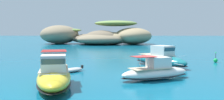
{
  "coord_description": "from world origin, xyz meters",
  "views": [
    {
      "loc": [
        -2.64,
        -23.87,
        4.37
      ],
      "look_at": [
        -3.37,
        10.77,
        1.8
      ],
      "focal_mm": 42.3,
      "sensor_mm": 36.0,
      "label": 1
    }
  ],
  "objects": [
    {
      "name": "islet_small",
      "position": [
        -21.75,
        63.0,
        2.94
      ],
      "size": [
        13.65,
        15.59,
        6.11
      ],
      "color": "#84755B",
      "rests_on": "ground"
    },
    {
      "name": "ground_plane",
      "position": [
        0.0,
        0.0,
        0.0
      ],
      "size": [
        400.0,
        400.0,
        0.0
      ],
      "primitive_type": "plane",
      "color": "#0C5B7A"
    },
    {
      "name": "motorboat_yellow",
      "position": [
        -7.56,
        -3.78,
        0.86
      ],
      "size": [
        4.39,
        9.03,
        2.72
      ],
      "color": "yellow",
      "rests_on": "ground"
    },
    {
      "name": "dinghy_tender",
      "position": [
        -7.37,
        3.67,
        0.22
      ],
      "size": [
        2.45,
        2.74,
        0.58
      ],
      "color": "#B2B2B2",
      "rests_on": "ground"
    },
    {
      "name": "islet_large",
      "position": [
        -4.84,
        60.87,
        2.5
      ],
      "size": [
        31.23,
        26.94,
        7.61
      ],
      "color": "#9E8966",
      "rests_on": "ground"
    },
    {
      "name": "motorboat_teal",
      "position": [
        2.59,
        8.32,
        0.85
      ],
      "size": [
        6.94,
        8.64,
        2.55
      ],
      "color": "#19727A",
      "rests_on": "ground"
    },
    {
      "name": "motorboat_white",
      "position": [
        0.75,
        -0.5,
        0.68
      ],
      "size": [
        7.0,
        4.78,
        2.13
      ],
      "color": "white",
      "rests_on": "ground"
    },
    {
      "name": "channel_buoy",
      "position": [
        10.84,
        12.4,
        0.34
      ],
      "size": [
        0.56,
        0.56,
        1.48
      ],
      "color": "green",
      "rests_on": "ground"
    }
  ]
}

